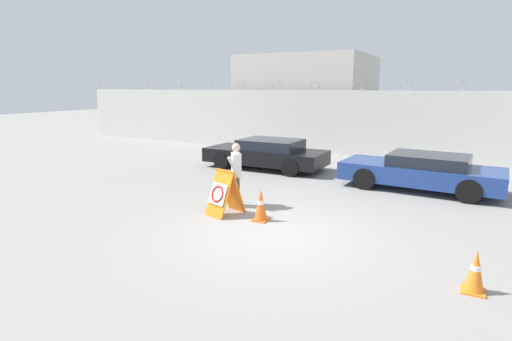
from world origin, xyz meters
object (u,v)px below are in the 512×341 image
at_px(barricade_sign, 224,193).
at_px(parked_car_front_coupe, 267,154).
at_px(traffic_cone_mid, 475,271).
at_px(traffic_cone_near, 261,205).
at_px(security_guard, 236,172).
at_px(parked_car_rear_sedan, 421,171).

xyz_separation_m(barricade_sign, parked_car_front_coupe, (-1.64, 5.71, 0.03)).
distance_m(traffic_cone_mid, parked_car_front_coupe, 10.19).
bearing_deg(traffic_cone_near, traffic_cone_mid, -18.00).
distance_m(barricade_sign, parked_car_front_coupe, 5.94).
relative_size(traffic_cone_near, parked_car_front_coupe, 0.17).
distance_m(security_guard, parked_car_rear_sedan, 5.96).
height_order(security_guard, parked_car_front_coupe, security_guard).
bearing_deg(security_guard, traffic_cone_mid, 30.30).
bearing_deg(parked_car_front_coupe, security_guard, 107.75).
relative_size(traffic_cone_mid, parked_car_front_coupe, 0.15).
bearing_deg(security_guard, parked_car_front_coupe, 159.32).
xyz_separation_m(security_guard, traffic_cone_near, (1.14, -0.76, -0.56)).
relative_size(traffic_cone_mid, parked_car_rear_sedan, 0.14).
height_order(barricade_sign, traffic_cone_mid, barricade_sign).
bearing_deg(traffic_cone_near, parked_car_rear_sedan, 58.38).
relative_size(traffic_cone_near, parked_car_rear_sedan, 0.16).
distance_m(security_guard, traffic_cone_near, 1.48).
distance_m(traffic_cone_near, parked_car_front_coupe, 6.32).
bearing_deg(security_guard, parked_car_rear_sedan, 96.92).
relative_size(security_guard, traffic_cone_mid, 2.45).
distance_m(barricade_sign, traffic_cone_near, 1.07).
height_order(traffic_cone_mid, parked_car_rear_sedan, parked_car_rear_sedan).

